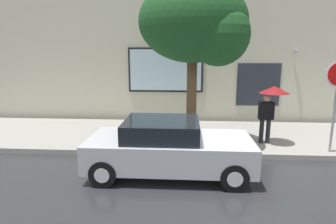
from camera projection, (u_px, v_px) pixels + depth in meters
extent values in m
plane|color=#282B2D|center=(210.00, 172.00, 7.38)|extent=(60.00, 60.00, 0.00)
cube|color=gray|center=(204.00, 136.00, 10.29)|extent=(20.00, 4.00, 0.15)
cube|color=beige|center=(202.00, 41.00, 12.02)|extent=(20.00, 0.40, 7.00)
cube|color=black|center=(166.00, 70.00, 12.15)|extent=(3.20, 0.06, 1.89)
cube|color=silver|center=(165.00, 70.00, 12.12)|extent=(3.04, 0.03, 1.73)
cube|color=#262B33|center=(258.00, 85.00, 12.02)|extent=(1.80, 0.04, 1.80)
cone|color=#99999E|center=(296.00, 51.00, 11.52)|extent=(0.22, 0.24, 0.24)
cube|color=#B7BABF|center=(170.00, 151.00, 7.19)|extent=(4.08, 1.84, 0.69)
cube|color=black|center=(162.00, 129.00, 7.08)|extent=(1.84, 1.62, 0.45)
cylinder|color=black|center=(225.00, 151.00, 7.97)|extent=(0.64, 0.22, 0.64)
cylinder|color=silver|center=(225.00, 151.00, 7.97)|extent=(0.35, 0.24, 0.35)
cylinder|color=black|center=(234.00, 177.00, 6.32)|extent=(0.64, 0.22, 0.64)
cylinder|color=silver|center=(234.00, 177.00, 6.32)|extent=(0.35, 0.24, 0.35)
cylinder|color=black|center=(120.00, 149.00, 8.17)|extent=(0.64, 0.22, 0.64)
cylinder|color=silver|center=(120.00, 149.00, 8.17)|extent=(0.35, 0.24, 0.35)
cylinder|color=black|center=(103.00, 174.00, 6.52)|extent=(0.64, 0.22, 0.64)
cylinder|color=silver|center=(103.00, 174.00, 6.52)|extent=(0.35, 0.24, 0.35)
cylinder|color=red|center=(127.00, 135.00, 9.14)|extent=(0.22, 0.22, 0.61)
sphere|color=#AD1814|center=(127.00, 125.00, 9.07)|extent=(0.23, 0.23, 0.23)
cylinder|color=#AD1814|center=(126.00, 135.00, 8.97)|extent=(0.09, 0.12, 0.09)
cylinder|color=#AD1814|center=(128.00, 132.00, 9.29)|extent=(0.09, 0.12, 0.09)
cylinder|color=red|center=(128.00, 143.00, 9.19)|extent=(0.30, 0.30, 0.06)
cylinder|color=black|center=(261.00, 131.00, 9.19)|extent=(0.14, 0.14, 0.79)
cylinder|color=black|center=(268.00, 131.00, 9.18)|extent=(0.14, 0.14, 0.79)
cube|color=black|center=(266.00, 111.00, 9.04)|extent=(0.46, 0.22, 0.56)
sphere|color=tan|center=(267.00, 99.00, 8.96)|extent=(0.22, 0.22, 0.22)
cylinder|color=#4C4C51|center=(273.00, 103.00, 8.98)|extent=(0.02, 0.02, 0.90)
cone|color=maroon|center=(275.00, 90.00, 8.89)|extent=(0.94, 0.94, 0.22)
cylinder|color=#4C3823|center=(191.00, 99.00, 9.06)|extent=(0.32, 0.32, 2.90)
ellipsoid|color=#19471E|center=(193.00, 21.00, 8.57)|extent=(3.31, 2.81, 2.48)
sphere|color=#19471E|center=(219.00, 35.00, 8.21)|extent=(1.82, 1.82, 1.82)
cylinder|color=gray|center=(335.00, 108.00, 8.17)|extent=(0.07, 0.07, 2.66)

